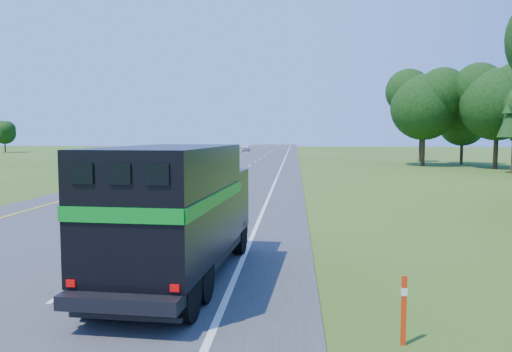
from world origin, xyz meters
The scene contains 6 objects.
road centered at (0.00, 50.00, 0.02)m, with size 15.00×260.00×0.04m, color #38383A.
lane_markings centered at (0.00, 50.00, 0.04)m, with size 11.15×260.00×0.01m.
horse_truck centered at (4.16, 11.33, 1.79)m, with size 2.77×7.51×3.26m.
white_suv centered at (-3.73, 53.08, 0.96)m, with size 3.06×6.63×1.84m, color silver.
far_car centered at (-3.52, 106.12, 0.77)m, with size 1.72×4.28×1.46m, color silver.
delineator centered at (8.81, 8.09, 0.64)m, with size 0.10×0.05×1.20m.
Camera 1 is at (6.96, -0.29, 3.57)m, focal length 35.00 mm.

